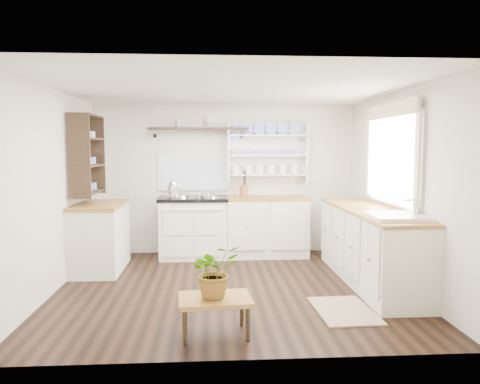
% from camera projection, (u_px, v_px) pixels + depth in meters
% --- Properties ---
extents(floor, '(4.00, 3.80, 0.01)m').
position_uv_depth(floor, '(231.00, 287.00, 5.49)').
color(floor, black).
rests_on(floor, ground).
extents(wall_back, '(4.00, 0.02, 2.30)m').
position_uv_depth(wall_back, '(225.00, 179.00, 7.27)').
color(wall_back, beige).
rests_on(wall_back, ground).
extents(wall_right, '(0.02, 3.80, 2.30)m').
position_uv_depth(wall_right, '(399.00, 189.00, 5.51)').
color(wall_right, beige).
rests_on(wall_right, ground).
extents(wall_left, '(0.02, 3.80, 2.30)m').
position_uv_depth(wall_left, '(53.00, 191.00, 5.25)').
color(wall_left, beige).
rests_on(wall_left, ground).
extents(ceiling, '(4.00, 3.80, 0.01)m').
position_uv_depth(ceiling, '(230.00, 88.00, 5.28)').
color(ceiling, white).
rests_on(ceiling, wall_back).
extents(window, '(0.08, 1.55, 1.22)m').
position_uv_depth(window, '(391.00, 153.00, 5.62)').
color(window, white).
rests_on(window, wall_right).
extents(aga_cooker, '(1.01, 0.70, 0.94)m').
position_uv_depth(aga_cooker, '(193.00, 226.00, 6.98)').
color(aga_cooker, white).
rests_on(aga_cooker, floor).
extents(back_cabinets, '(1.27, 0.63, 0.90)m').
position_uv_depth(back_cabinets, '(265.00, 225.00, 7.08)').
color(back_cabinets, '#EDE5CC').
rests_on(back_cabinets, floor).
extents(right_cabinets, '(0.62, 2.43, 0.90)m').
position_uv_depth(right_cabinets, '(370.00, 245.00, 5.66)').
color(right_cabinets, '#EDE5CC').
rests_on(right_cabinets, floor).
extents(belfast_sink, '(0.55, 0.60, 0.45)m').
position_uv_depth(belfast_sink, '(396.00, 228.00, 4.88)').
color(belfast_sink, white).
rests_on(belfast_sink, right_cabinets).
extents(left_cabinets, '(0.62, 1.13, 0.90)m').
position_uv_depth(left_cabinets, '(100.00, 236.00, 6.23)').
color(left_cabinets, '#EDE5CC').
rests_on(left_cabinets, floor).
extents(plate_rack, '(1.20, 0.22, 0.90)m').
position_uv_depth(plate_rack, '(267.00, 153.00, 7.24)').
color(plate_rack, white).
rests_on(plate_rack, wall_back).
extents(high_shelf, '(1.50, 0.29, 0.16)m').
position_uv_depth(high_shelf, '(199.00, 129.00, 7.05)').
color(high_shelf, black).
rests_on(high_shelf, wall_back).
extents(left_shelving, '(0.28, 0.80, 1.05)m').
position_uv_depth(left_shelving, '(87.00, 154.00, 6.12)').
color(left_shelving, black).
rests_on(left_shelving, wall_left).
extents(kettle, '(0.19, 0.19, 0.23)m').
position_uv_depth(kettle, '(173.00, 188.00, 6.79)').
color(kettle, silver).
rests_on(kettle, aga_cooker).
extents(utensil_crock, '(0.13, 0.13, 0.16)m').
position_uv_depth(utensil_crock, '(244.00, 190.00, 7.09)').
color(utensil_crock, brown).
rests_on(utensil_crock, back_cabinets).
extents(center_table, '(0.66, 0.49, 0.34)m').
position_uv_depth(center_table, '(215.00, 302.00, 4.06)').
color(center_table, brown).
rests_on(center_table, floor).
extents(potted_plant, '(0.53, 0.50, 0.47)m').
position_uv_depth(potted_plant, '(215.00, 271.00, 4.04)').
color(potted_plant, '#3F7233').
rests_on(potted_plant, center_table).
extents(floor_rug, '(0.58, 0.87, 0.02)m').
position_uv_depth(floor_rug, '(344.00, 310.00, 4.68)').
color(floor_rug, brown).
rests_on(floor_rug, floor).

